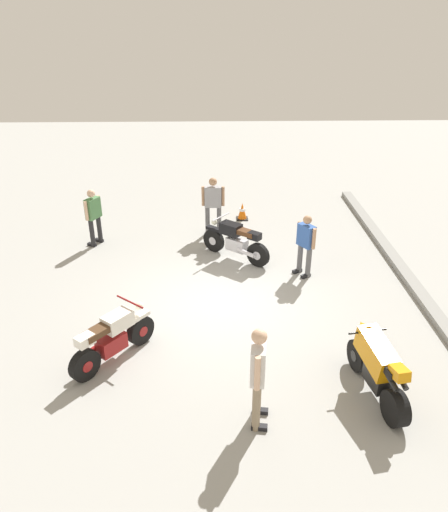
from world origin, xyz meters
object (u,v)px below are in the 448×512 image
motorcycle_orange_sportbike (377,366)px  person_in_white_shirt (258,370)px  person_in_green_shirt (94,214)px  person_in_gray_shirt (213,202)px  motorcycle_black_cruiser (236,241)px  traffic_cone (242,211)px  motorcycle_cream_vintage (112,339)px  person_in_blue_shirt (306,242)px

motorcycle_orange_sportbike → person_in_white_shirt: 2.20m
person_in_green_shirt → person_in_white_shirt: (6.76, 3.94, 0.12)m
person_in_gray_shirt → person_in_white_shirt: 7.43m
motorcycle_black_cruiser → traffic_cone: 2.77m
motorcycle_orange_sportbike → motorcycle_cream_vintage: motorcycle_orange_sportbike is taller
person_in_green_shirt → traffic_cone: 4.61m
person_in_green_shirt → person_in_blue_shirt: size_ratio=1.02×
person_in_gray_shirt → traffic_cone: 1.61m
motorcycle_orange_sportbike → traffic_cone: motorcycle_orange_sportbike is taller
motorcycle_black_cruiser → person_in_gray_shirt: size_ratio=0.99×
traffic_cone → person_in_white_shirt: bearing=-1.8°
person_in_white_shirt → person_in_blue_shirt: bearing=79.8°
person_in_white_shirt → person_in_green_shirt: bearing=128.1°
motorcycle_cream_vintage → motorcycle_orange_sportbike: bearing=-63.1°
motorcycle_orange_sportbike → person_in_green_shirt: size_ratio=1.21×
motorcycle_black_cruiser → traffic_cone: motorcycle_black_cruiser is taller
person_in_blue_shirt → person_in_green_shirt: bearing=-51.8°
person_in_gray_shirt → person_in_blue_shirt: size_ratio=1.09×
motorcycle_cream_vintage → person_in_gray_shirt: size_ratio=0.94×
motorcycle_orange_sportbike → motorcycle_cream_vintage: (-1.02, -4.63, -0.11)m
person_in_blue_shirt → person_in_gray_shirt: bearing=-81.6°
motorcycle_orange_sportbike → person_in_blue_shirt: person_in_blue_shirt is taller
traffic_cone → person_in_gray_shirt: bearing=-39.5°
person_in_green_shirt → traffic_cone: person_in_green_shirt is taller
person_in_white_shirt → person_in_blue_shirt: size_ratio=1.13×
motorcycle_cream_vintage → person_in_gray_shirt: bearing=21.2°
motorcycle_black_cruiser → person_in_green_shirt: (-0.99, -3.87, 0.39)m
motorcycle_black_cruiser → person_in_white_shirt: bearing=129.7°
person_in_white_shirt → person_in_blue_shirt: (-4.86, 1.59, -0.15)m
motorcycle_orange_sportbike → traffic_cone: bearing=2.7°
motorcycle_orange_sportbike → person_in_gray_shirt: person_in_gray_shirt is taller
person_in_blue_shirt → traffic_cone: (-3.65, -1.32, -0.63)m
motorcycle_black_cruiser → person_in_green_shirt: bearing=24.7°
motorcycle_orange_sportbike → person_in_white_shirt: size_ratio=1.09×
motorcycle_cream_vintage → person_in_green_shirt: size_ratio=0.99×
person_in_gray_shirt → traffic_cone: bearing=-36.7°
motorcycle_black_cruiser → person_in_blue_shirt: bearing=-169.8°
motorcycle_orange_sportbike → person_in_green_shirt: bearing=34.1°
motorcycle_cream_vintage → person_in_blue_shirt: (-3.25, 4.14, 0.40)m
motorcycle_orange_sportbike → motorcycle_black_cruiser: bearing=12.4°
traffic_cone → person_in_green_shirt: bearing=-67.4°
motorcycle_cream_vintage → traffic_cone: 7.47m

